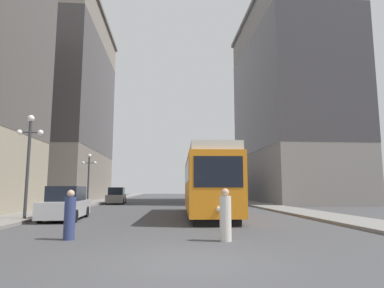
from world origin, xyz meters
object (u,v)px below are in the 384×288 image
Objects in this scene: parked_car_left_near at (116,196)px; lamp_post_left_near at (29,150)px; parked_car_left_mid at (66,204)px; transit_bus at (217,186)px; streetcar at (207,182)px; pedestrian_crossing_far at (225,216)px; pedestrian_crossing_near at (70,216)px; lamp_post_left_far at (89,171)px.

lamp_post_left_near is (-1.90, -19.42, 2.93)m from parked_car_left_near.
transit_bus is at bearing 58.64° from parked_car_left_mid.
streetcar is 18.92m from parked_car_left_near.
parked_car_left_near is (-11.68, -2.62, -1.10)m from transit_bus.
transit_bus is 2.22× the size of lamp_post_left_near.
parked_car_left_mid is at bearing -57.57° from pedestrian_crossing_far.
streetcar is 2.24× the size of lamp_post_left_near.
parked_car_left_near is at bearing 117.74° from streetcar.
pedestrian_crossing_far is 0.31× the size of lamp_post_left_near.
streetcar is at bearing 13.26° from lamp_post_left_near.
streetcar reaches higher than pedestrian_crossing_far.
lamp_post_left_near is at bearing -164.31° from streetcar.
lamp_post_left_near is at bearing -163.38° from parked_car_left_mid.
pedestrian_crossing_near is at bearing -18.06° from pedestrian_crossing_far.
pedestrian_crossing_far is 23.52m from lamp_post_left_far.
transit_bus is 25.96m from lamp_post_left_near.
pedestrian_crossing_far is at bearing -38.34° from lamp_post_left_near.
parked_car_left_near and parked_car_left_mid have the same top height.
lamp_post_left_near is (-9.34, 7.39, 2.99)m from pedestrian_crossing_far.
pedestrian_crossing_near is 0.97× the size of pedestrian_crossing_far.
lamp_post_left_far is at bearing -7.32° from pedestrian_crossing_near.
lamp_post_left_far reaches higher than parked_car_left_mid.
transit_bus is at bearing 30.52° from lamp_post_left_far.
transit_bus reaches higher than pedestrian_crossing_near.
parked_car_left_near is 6.25m from lamp_post_left_far.
lamp_post_left_far is (-4.17, 20.72, 2.62)m from pedestrian_crossing_near.
lamp_post_left_near reaches higher than lamp_post_left_far.
streetcar is at bearing -99.14° from transit_bus.
streetcar is 15.42m from lamp_post_left_far.
streetcar is at bearing -49.52° from lamp_post_left_far.
lamp_post_left_far is (-0.00, 14.04, -0.39)m from lamp_post_left_near.
parked_car_left_near is (-8.07, 17.07, -1.26)m from streetcar.
streetcar is 20.02m from transit_bus.
parked_car_left_mid is (-11.68, -21.38, -1.10)m from transit_bus.
streetcar is 7.28× the size of pedestrian_crossing_far.
parked_car_left_mid is 2.94× the size of pedestrian_crossing_far.
pedestrian_crossing_near is (2.27, -7.35, -0.08)m from parked_car_left_mid.
parked_car_left_near is 26.20m from pedestrian_crossing_near.
lamp_post_left_far is at bearing -148.23° from transit_bus.
parked_car_left_mid is 1.03× the size of lamp_post_left_far.
parked_car_left_near is at bearing -166.10° from transit_bus.
pedestrian_crossing_far reaches higher than pedestrian_crossing_near.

